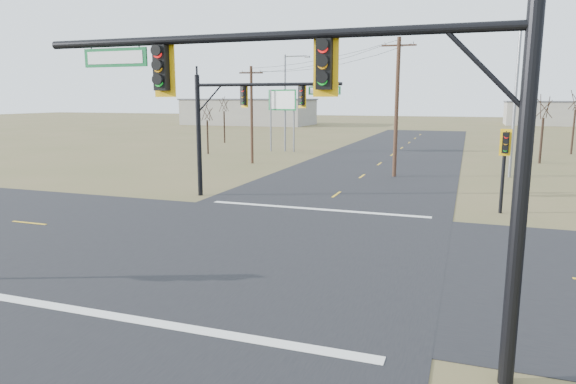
# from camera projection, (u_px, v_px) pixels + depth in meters

# --- Properties ---
(ground) EXTENTS (320.00, 320.00, 0.00)m
(ground) POSITION_uv_depth(u_px,v_px,m) (263.00, 247.00, 20.47)
(ground) COLOR brown
(ground) RESTS_ON ground
(road_ew) EXTENTS (160.00, 14.00, 0.02)m
(road_ew) POSITION_uv_depth(u_px,v_px,m) (263.00, 247.00, 20.46)
(road_ew) COLOR black
(road_ew) RESTS_ON ground
(road_ns) EXTENTS (14.00, 160.00, 0.02)m
(road_ns) POSITION_uv_depth(u_px,v_px,m) (263.00, 247.00, 20.46)
(road_ns) COLOR black
(road_ns) RESTS_ON ground
(stop_bar_near) EXTENTS (12.00, 0.40, 0.01)m
(stop_bar_near) POSITION_uv_depth(u_px,v_px,m) (156.00, 323.00, 13.50)
(stop_bar_near) COLOR silver
(stop_bar_near) RESTS_ON road_ns
(stop_bar_far) EXTENTS (12.00, 0.40, 0.01)m
(stop_bar_far) POSITION_uv_depth(u_px,v_px,m) (316.00, 209.00, 27.42)
(stop_bar_far) COLOR silver
(stop_bar_far) RESTS_ON road_ns
(mast_arm_near) EXTENTS (11.28, 0.42, 7.79)m
(mast_arm_near) POSITION_uv_depth(u_px,v_px,m) (345.00, 109.00, 10.87)
(mast_arm_near) COLOR black
(mast_arm_near) RESTS_ON ground
(mast_arm_far) EXTENTS (8.92, 0.60, 7.23)m
(mast_arm_far) POSITION_uv_depth(u_px,v_px,m) (243.00, 110.00, 29.60)
(mast_arm_far) COLOR black
(mast_arm_far) RESTS_ON ground
(pedestal_signal_ne) EXTENTS (0.59, 0.51, 4.37)m
(pedestal_signal_ne) POSITION_uv_depth(u_px,v_px,m) (505.00, 152.00, 25.90)
(pedestal_signal_ne) COLOR black
(pedestal_signal_ne) RESTS_ON ground
(utility_pole_near) EXTENTS (2.51, 0.30, 10.25)m
(utility_pole_near) POSITION_uv_depth(u_px,v_px,m) (397.00, 106.00, 38.00)
(utility_pole_near) COLOR #422B1C
(utility_pole_near) RESTS_ON ground
(utility_pole_far) EXTENTS (2.09, 0.66, 8.70)m
(utility_pole_far) POSITION_uv_depth(u_px,v_px,m) (252.00, 113.00, 46.27)
(utility_pole_far) COLOR #422B1C
(utility_pole_far) RESTS_ON ground
(highway_sign) EXTENTS (3.54, 0.99, 6.82)m
(highway_sign) POSITION_uv_depth(u_px,v_px,m) (282.00, 108.00, 56.59)
(highway_sign) COLOR slate
(highway_sign) RESTS_ON ground
(streetlight_a) EXTENTS (3.10, 0.40, 11.09)m
(streetlight_a) POSITION_uv_depth(u_px,v_px,m) (512.00, 93.00, 37.68)
(streetlight_a) COLOR slate
(streetlight_a) RESTS_ON ground
(streetlight_c) EXTENTS (2.95, 0.36, 10.56)m
(streetlight_c) POSITION_uv_depth(u_px,v_px,m) (287.00, 98.00, 56.55)
(streetlight_c) COLOR slate
(streetlight_c) RESTS_ON ground
(bare_tree_a) EXTENTS (2.58, 2.58, 5.61)m
(bare_tree_a) POSITION_uv_depth(u_px,v_px,m) (207.00, 112.00, 54.07)
(bare_tree_a) COLOR black
(bare_tree_a) RESTS_ON ground
(bare_tree_b) EXTENTS (3.07, 3.07, 6.44)m
(bare_tree_b) POSITION_uv_depth(u_px,v_px,m) (224.00, 104.00, 67.82)
(bare_tree_b) COLOR black
(bare_tree_b) RESTS_ON ground
(bare_tree_c) EXTENTS (2.79, 2.79, 6.58)m
(bare_tree_c) POSITION_uv_depth(u_px,v_px,m) (544.00, 106.00, 46.04)
(bare_tree_c) COLOR black
(bare_tree_c) RESTS_ON ground
(bare_tree_d) EXTENTS (3.43, 3.43, 7.06)m
(bare_tree_d) POSITION_uv_depth(u_px,v_px,m) (576.00, 100.00, 53.70)
(bare_tree_d) COLOR black
(bare_tree_d) RESTS_ON ground
(warehouse_left) EXTENTS (28.00, 14.00, 5.50)m
(warehouse_left) POSITION_uv_depth(u_px,v_px,m) (249.00, 112.00, 116.55)
(warehouse_left) COLOR gray
(warehouse_left) RESTS_ON ground
(warehouse_mid) EXTENTS (20.00, 12.00, 5.00)m
(warehouse_mid) POSITION_uv_depth(u_px,v_px,m) (554.00, 114.00, 113.93)
(warehouse_mid) COLOR gray
(warehouse_mid) RESTS_ON ground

